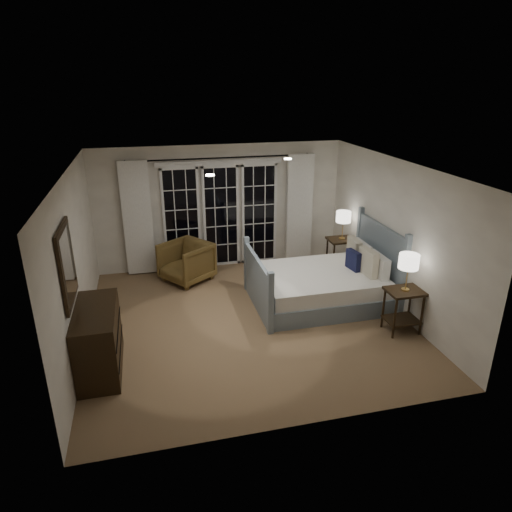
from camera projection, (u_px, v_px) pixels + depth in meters
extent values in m
plane|color=#92734E|center=(248.00, 320.00, 7.45)|extent=(5.00, 5.00, 0.00)
plane|color=white|center=(247.00, 167.00, 6.54)|extent=(5.00, 5.00, 0.00)
cube|color=white|center=(76.00, 263.00, 6.44)|extent=(0.02, 5.00, 2.50)
cube|color=white|center=(395.00, 236.00, 7.55)|extent=(0.02, 5.00, 2.50)
cube|color=white|center=(221.00, 207.00, 9.26)|extent=(5.00, 0.02, 2.50)
cube|color=white|center=(301.00, 330.00, 4.74)|extent=(5.00, 0.02, 2.50)
cube|color=black|center=(182.00, 219.00, 9.13)|extent=(0.66, 0.02, 2.02)
cube|color=black|center=(221.00, 217.00, 9.30)|extent=(0.66, 0.02, 2.02)
cube|color=black|center=(259.00, 214.00, 9.48)|extent=(0.66, 0.02, 2.02)
cube|color=white|center=(220.00, 163.00, 8.89)|extent=(2.50, 0.04, 0.10)
cylinder|color=black|center=(220.00, 158.00, 8.80)|extent=(3.50, 0.03, 0.03)
cube|color=white|center=(138.00, 219.00, 8.82)|extent=(0.55, 0.10, 2.25)
cube|color=white|center=(299.00, 208.00, 9.55)|extent=(0.55, 0.10, 2.25)
cylinder|color=white|center=(288.00, 159.00, 7.26)|extent=(0.12, 0.12, 0.01)
cylinder|color=white|center=(210.00, 175.00, 6.05)|extent=(0.12, 0.12, 0.01)
cube|color=slate|center=(319.00, 294.00, 8.01)|extent=(2.10, 1.64, 0.31)
cube|color=silver|center=(319.00, 279.00, 7.91)|extent=(2.04, 1.58, 0.26)
cube|color=slate|center=(379.00, 261.00, 8.07)|extent=(0.06, 1.64, 1.33)
cube|color=slate|center=(257.00, 284.00, 7.65)|extent=(0.06, 1.64, 0.92)
cube|color=silver|center=(378.00, 265.00, 7.71)|extent=(0.14, 0.60, 0.36)
cube|color=silver|center=(361.00, 252.00, 8.29)|extent=(0.14, 0.60, 0.36)
cube|color=beige|center=(368.00, 262.00, 7.69)|extent=(0.16, 0.46, 0.45)
cube|color=beige|center=(354.00, 251.00, 8.20)|extent=(0.16, 0.46, 0.45)
cube|color=#131534|center=(353.00, 260.00, 7.94)|extent=(0.15, 0.35, 0.34)
cube|color=black|center=(405.00, 291.00, 6.90)|extent=(0.54, 0.43, 0.04)
cube|color=black|center=(401.00, 320.00, 7.08)|extent=(0.50, 0.39, 0.03)
cylinder|color=black|center=(395.00, 319.00, 6.82)|extent=(0.04, 0.04, 0.67)
cylinder|color=black|center=(422.00, 315.00, 6.92)|extent=(0.04, 0.04, 0.67)
cylinder|color=black|center=(383.00, 308.00, 7.13)|extent=(0.04, 0.04, 0.67)
cylinder|color=black|center=(409.00, 305.00, 7.23)|extent=(0.04, 0.04, 0.67)
cube|color=black|center=(342.00, 240.00, 9.08)|extent=(0.54, 0.44, 0.04)
cube|color=black|center=(340.00, 262.00, 9.26)|extent=(0.50, 0.39, 0.03)
cylinder|color=black|center=(334.00, 260.00, 9.00)|extent=(0.04, 0.04, 0.67)
cylinder|color=black|center=(355.00, 258.00, 9.10)|extent=(0.04, 0.04, 0.67)
cylinder|color=black|center=(327.00, 254.00, 9.32)|extent=(0.04, 0.04, 0.67)
cylinder|color=black|center=(348.00, 252.00, 9.42)|extent=(0.04, 0.04, 0.67)
cylinder|color=tan|center=(405.00, 289.00, 6.89)|extent=(0.12, 0.12, 0.02)
cylinder|color=tan|center=(407.00, 279.00, 6.82)|extent=(0.02, 0.02, 0.34)
cylinder|color=white|center=(409.00, 261.00, 6.72)|extent=(0.30, 0.30, 0.22)
cylinder|color=tan|center=(342.00, 238.00, 9.07)|extent=(0.12, 0.12, 0.02)
cylinder|color=tan|center=(343.00, 230.00, 9.01)|extent=(0.02, 0.02, 0.33)
cylinder|color=white|center=(344.00, 217.00, 8.91)|extent=(0.29, 0.29, 0.21)
imported|color=brown|center=(186.00, 262.00, 8.78)|extent=(1.17, 1.16, 0.77)
cube|color=black|center=(99.00, 340.00, 6.06)|extent=(0.53, 1.26, 0.89)
cube|color=black|center=(121.00, 347.00, 6.17)|extent=(0.01, 1.24, 0.01)
cube|color=black|center=(118.00, 328.00, 6.07)|extent=(0.01, 1.24, 0.01)
cube|color=black|center=(67.00, 265.00, 5.60)|extent=(0.04, 0.85, 1.00)
cube|color=white|center=(69.00, 265.00, 5.61)|extent=(0.01, 0.73, 0.88)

